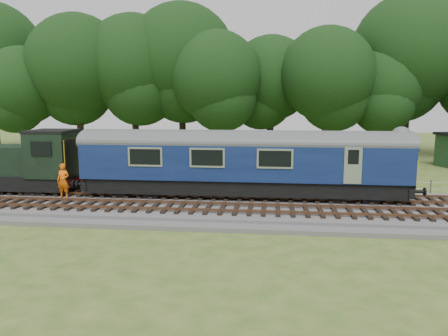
# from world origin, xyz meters

# --- Properties ---
(ground) EXTENTS (120.00, 120.00, 0.00)m
(ground) POSITION_xyz_m (0.00, 0.00, 0.00)
(ground) COLOR #3A5D22
(ground) RESTS_ON ground
(ballast) EXTENTS (70.00, 7.00, 0.35)m
(ballast) POSITION_xyz_m (0.00, 0.00, 0.17)
(ballast) COLOR #4C4C4F
(ballast) RESTS_ON ground
(track_north) EXTENTS (67.20, 2.40, 0.21)m
(track_north) POSITION_xyz_m (0.00, 1.40, 0.42)
(track_north) COLOR black
(track_north) RESTS_ON ballast
(track_south) EXTENTS (67.20, 2.40, 0.21)m
(track_south) POSITION_xyz_m (0.00, -1.60, 0.42)
(track_south) COLOR black
(track_south) RESTS_ON ballast
(fence) EXTENTS (64.00, 0.12, 1.00)m
(fence) POSITION_xyz_m (0.00, 4.50, 0.00)
(fence) COLOR #6B6054
(fence) RESTS_ON ground
(tree_line) EXTENTS (70.00, 8.00, 18.00)m
(tree_line) POSITION_xyz_m (0.00, 22.00, 0.00)
(tree_line) COLOR black
(tree_line) RESTS_ON ground
(dmu_railcar) EXTENTS (18.05, 2.86, 3.88)m
(dmu_railcar) POSITION_xyz_m (-1.28, 1.40, 2.61)
(dmu_railcar) COLOR black
(dmu_railcar) RESTS_ON ground
(shunter_loco) EXTENTS (8.91, 2.60, 3.38)m
(shunter_loco) POSITION_xyz_m (-15.21, 1.40, 1.97)
(shunter_loco) COLOR black
(shunter_loco) RESTS_ON ground
(worker) EXTENTS (0.74, 0.52, 1.95)m
(worker) POSITION_xyz_m (-11.28, 0.06, 1.33)
(worker) COLOR orange
(worker) RESTS_ON ballast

